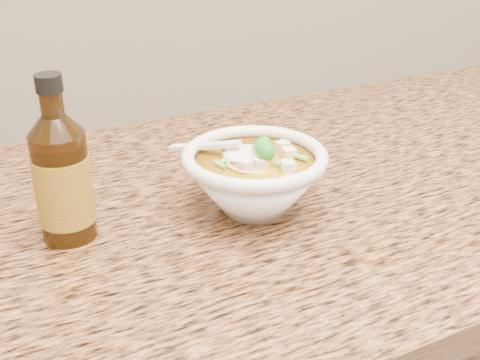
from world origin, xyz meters
name	(u,v)px	position (x,y,z in m)	size (l,w,h in m)	color
counter_slab	(324,184)	(0.00, 1.68, 0.88)	(4.00, 0.68, 0.04)	#905B35
soup_bowl	(254,180)	(-0.14, 1.62, 0.94)	(0.18, 0.18, 0.10)	white
hot_sauce_bottle	(63,179)	(-0.36, 1.66, 0.97)	(0.08, 0.08, 0.19)	#381F07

